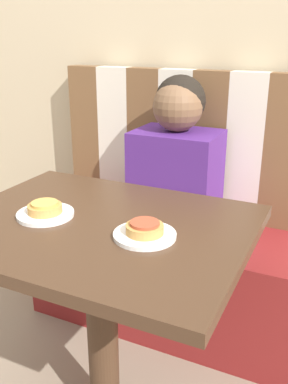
{
  "coord_description": "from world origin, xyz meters",
  "views": [
    {
      "loc": [
        0.61,
        -0.97,
        1.27
      ],
      "look_at": [
        0.0,
        0.31,
        0.74
      ],
      "focal_mm": 40.0,
      "sensor_mm": 36.0,
      "label": 1
    }
  ],
  "objects_px": {
    "plate_left": "(45,214)",
    "plate_right": "(145,235)",
    "pizza_left": "(45,208)",
    "person": "(177,158)",
    "pizza_right": "(145,228)"
  },
  "relations": [
    {
      "from": "plate_left",
      "to": "plate_right",
      "type": "xyz_separation_m",
      "value": [
        0.33,
        0.0,
        0.0
      ]
    },
    {
      "from": "pizza_left",
      "to": "plate_right",
      "type": "bearing_deg",
      "value": 0.0
    },
    {
      "from": "plate_right",
      "to": "person",
      "type": "bearing_deg",
      "value": 104.09
    },
    {
      "from": "pizza_right",
      "to": "plate_right",
      "type": "bearing_deg",
      "value": 0.0
    },
    {
      "from": "person",
      "to": "pizza_right",
      "type": "distance_m",
      "value": 0.68
    },
    {
      "from": "plate_right",
      "to": "pizza_left",
      "type": "bearing_deg",
      "value": 180.0
    },
    {
      "from": "plate_right",
      "to": "pizza_left",
      "type": "xyz_separation_m",
      "value": [
        -0.33,
        0.0,
        0.02
      ]
    },
    {
      "from": "pizza_right",
      "to": "plate_left",
      "type": "bearing_deg",
      "value": 180.0
    },
    {
      "from": "plate_left",
      "to": "pizza_right",
      "type": "distance_m",
      "value": 0.33
    },
    {
      "from": "person",
      "to": "plate_right",
      "type": "bearing_deg",
      "value": -75.91
    },
    {
      "from": "plate_right",
      "to": "pizza_right",
      "type": "bearing_deg",
      "value": 0.0
    },
    {
      "from": "person",
      "to": "pizza_left",
      "type": "xyz_separation_m",
      "value": [
        -0.16,
        -0.66,
        -0.01
      ]
    },
    {
      "from": "plate_left",
      "to": "pizza_left",
      "type": "bearing_deg",
      "value": 0.0
    },
    {
      "from": "pizza_left",
      "to": "pizza_right",
      "type": "xyz_separation_m",
      "value": [
        0.33,
        0.0,
        0.0
      ]
    },
    {
      "from": "person",
      "to": "pizza_left",
      "type": "bearing_deg",
      "value": -104.09
    }
  ]
}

